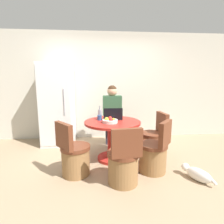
{
  "coord_description": "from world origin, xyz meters",
  "views": [
    {
      "loc": [
        -0.27,
        -2.72,
        1.44
      ],
      "look_at": [
        -0.01,
        0.43,
        0.88
      ],
      "focal_mm": 28.0,
      "sensor_mm": 36.0,
      "label": 1
    }
  ],
  "objects_px": {
    "bottle": "(100,114)",
    "laptop": "(113,117)",
    "chair_near_right_corner": "(154,155)",
    "cat": "(197,174)",
    "refrigerator": "(58,104)",
    "fruit_bowl": "(110,121)",
    "chair_right_side": "(153,142)",
    "chair_near_left_corner": "(75,157)",
    "person_seated": "(112,113)",
    "chair_near_camera": "(123,165)",
    "dining_table": "(112,134)"
  },
  "relations": [
    {
      "from": "chair_near_left_corner",
      "to": "bottle",
      "type": "distance_m",
      "value": 0.96
    },
    {
      "from": "chair_near_right_corner",
      "to": "chair_right_side",
      "type": "height_order",
      "value": "same"
    },
    {
      "from": "chair_near_camera",
      "to": "laptop",
      "type": "xyz_separation_m",
      "value": [
        -0.07,
        0.93,
        0.49
      ]
    },
    {
      "from": "person_seated",
      "to": "refrigerator",
      "type": "bearing_deg",
      "value": -11.12
    },
    {
      "from": "chair_near_right_corner",
      "to": "fruit_bowl",
      "type": "xyz_separation_m",
      "value": [
        -0.67,
        0.39,
        0.48
      ]
    },
    {
      "from": "chair_near_right_corner",
      "to": "laptop",
      "type": "distance_m",
      "value": 1.01
    },
    {
      "from": "refrigerator",
      "to": "fruit_bowl",
      "type": "bearing_deg",
      "value": -44.2
    },
    {
      "from": "chair_near_camera",
      "to": "person_seated",
      "type": "distance_m",
      "value": 1.59
    },
    {
      "from": "person_seated",
      "to": "chair_near_left_corner",
      "type": "bearing_deg",
      "value": 60.93
    },
    {
      "from": "chair_right_side",
      "to": "cat",
      "type": "relative_size",
      "value": 1.77
    },
    {
      "from": "dining_table",
      "to": "chair_near_left_corner",
      "type": "height_order",
      "value": "chair_near_left_corner"
    },
    {
      "from": "refrigerator",
      "to": "fruit_bowl",
      "type": "relative_size",
      "value": 6.9
    },
    {
      "from": "dining_table",
      "to": "person_seated",
      "type": "relative_size",
      "value": 0.75
    },
    {
      "from": "chair_right_side",
      "to": "chair_near_left_corner",
      "type": "bearing_deg",
      "value": -73.43
    },
    {
      "from": "refrigerator",
      "to": "person_seated",
      "type": "height_order",
      "value": "refrigerator"
    },
    {
      "from": "laptop",
      "to": "fruit_bowl",
      "type": "xyz_separation_m",
      "value": [
        -0.07,
        -0.25,
        -0.01
      ]
    },
    {
      "from": "person_seated",
      "to": "fruit_bowl",
      "type": "distance_m",
      "value": 0.85
    },
    {
      "from": "laptop",
      "to": "cat",
      "type": "xyz_separation_m",
      "value": [
        1.16,
        -0.94,
        -0.68
      ]
    },
    {
      "from": "refrigerator",
      "to": "person_seated",
      "type": "xyz_separation_m",
      "value": [
        1.22,
        -0.24,
        -0.17
      ]
    },
    {
      "from": "chair_near_right_corner",
      "to": "chair_near_left_corner",
      "type": "xyz_separation_m",
      "value": [
        -1.25,
        0.01,
        0.0
      ]
    },
    {
      "from": "refrigerator",
      "to": "chair_right_side",
      "type": "bearing_deg",
      "value": -24.56
    },
    {
      "from": "chair_near_camera",
      "to": "fruit_bowl",
      "type": "bearing_deg",
      "value": -84.58
    },
    {
      "from": "bottle",
      "to": "cat",
      "type": "bearing_deg",
      "value": -35.06
    },
    {
      "from": "chair_right_side",
      "to": "person_seated",
      "type": "distance_m",
      "value": 1.09
    },
    {
      "from": "person_seated",
      "to": "bottle",
      "type": "distance_m",
      "value": 0.61
    },
    {
      "from": "person_seated",
      "to": "bottle",
      "type": "xyz_separation_m",
      "value": [
        -0.27,
        -0.54,
        0.08
      ]
    },
    {
      "from": "refrigerator",
      "to": "chair_right_side",
      "type": "xyz_separation_m",
      "value": [
        1.96,
        -0.9,
        -0.63
      ]
    },
    {
      "from": "cat",
      "to": "chair_near_right_corner",
      "type": "bearing_deg",
      "value": 31.8
    },
    {
      "from": "refrigerator",
      "to": "fruit_bowl",
      "type": "distance_m",
      "value": 1.56
    },
    {
      "from": "chair_near_camera",
      "to": "refrigerator",
      "type": "bearing_deg",
      "value": -60.84
    },
    {
      "from": "chair_near_camera",
      "to": "dining_table",
      "type": "bearing_deg",
      "value": -90.0
    },
    {
      "from": "person_seated",
      "to": "fruit_bowl",
      "type": "relative_size",
      "value": 5.09
    },
    {
      "from": "refrigerator",
      "to": "cat",
      "type": "relative_size",
      "value": 3.82
    },
    {
      "from": "dining_table",
      "to": "chair_near_left_corner",
      "type": "xyz_separation_m",
      "value": [
        -0.63,
        -0.49,
        -0.2
      ]
    },
    {
      "from": "chair_near_right_corner",
      "to": "bottle",
      "type": "bearing_deg",
      "value": -90.25
    },
    {
      "from": "person_seated",
      "to": "laptop",
      "type": "bearing_deg",
      "value": 86.75
    },
    {
      "from": "chair_near_left_corner",
      "to": "chair_near_right_corner",
      "type": "bearing_deg",
      "value": -128.54
    },
    {
      "from": "person_seated",
      "to": "bottle",
      "type": "bearing_deg",
      "value": 63.35
    },
    {
      "from": "fruit_bowl",
      "to": "cat",
      "type": "distance_m",
      "value": 1.56
    },
    {
      "from": "chair_near_camera",
      "to": "laptop",
      "type": "relative_size",
      "value": 2.44
    },
    {
      "from": "chair_right_side",
      "to": "cat",
      "type": "distance_m",
      "value": 0.97
    },
    {
      "from": "chair_right_side",
      "to": "fruit_bowl",
      "type": "relative_size",
      "value": 3.21
    },
    {
      "from": "laptop",
      "to": "person_seated",
      "type": "bearing_deg",
      "value": -93.25
    },
    {
      "from": "dining_table",
      "to": "chair_right_side",
      "type": "height_order",
      "value": "chair_right_side"
    },
    {
      "from": "dining_table",
      "to": "chair_near_right_corner",
      "type": "height_order",
      "value": "chair_near_right_corner"
    },
    {
      "from": "chair_right_side",
      "to": "bottle",
      "type": "xyz_separation_m",
      "value": [
        -1.02,
        0.11,
        0.54
      ]
    },
    {
      "from": "refrigerator",
      "to": "chair_near_camera",
      "type": "xyz_separation_m",
      "value": [
        1.25,
        -1.76,
        -0.63
      ]
    },
    {
      "from": "bottle",
      "to": "laptop",
      "type": "bearing_deg",
      "value": -11.18
    },
    {
      "from": "refrigerator",
      "to": "bottle",
      "type": "relative_size",
      "value": 7.15
    },
    {
      "from": "chair_near_right_corner",
      "to": "cat",
      "type": "bearing_deg",
      "value": 100.73
    }
  ]
}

